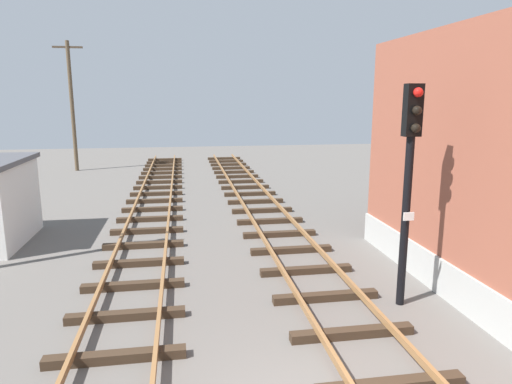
% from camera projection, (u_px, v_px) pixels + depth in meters
% --- Properties ---
extents(signal_mast, '(0.36, 0.40, 4.94)m').
position_uv_depth(signal_mast, '(409.00, 170.00, 9.86)').
color(signal_mast, black).
rests_on(signal_mast, ground).
extents(utility_pole_far, '(1.80, 0.24, 8.18)m').
position_uv_depth(utility_pole_far, '(72.00, 104.00, 29.14)').
color(utility_pole_far, brown).
rests_on(utility_pole_far, ground).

